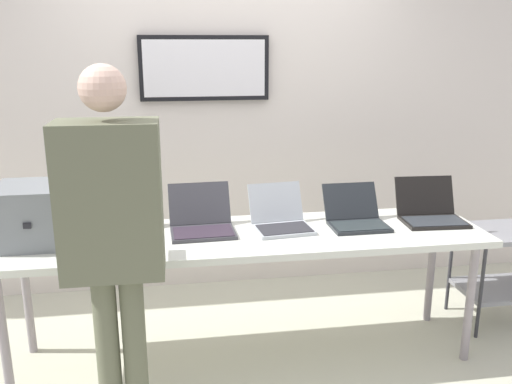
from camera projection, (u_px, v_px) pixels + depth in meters
name	position (u px, v px, depth m)	size (l,w,h in m)	color
ground	(246.00, 358.00, 3.39)	(8.00, 8.00, 0.04)	beige
back_wall	(224.00, 107.00, 4.09)	(8.00, 0.11, 2.80)	silver
workbench	(245.00, 243.00, 3.19)	(2.83, 0.70, 0.80)	silver
equipment_box	(36.00, 214.00, 3.00)	(0.41, 0.40, 0.33)	gray
laptop_station_0	(123.00, 225.00, 3.15)	(0.34, 0.41, 0.25)	#ACB1B4
laptop_station_1	(202.00, 221.00, 3.22)	(0.38, 0.40, 0.25)	#38383D
laptop_station_2	(281.00, 219.00, 3.27)	(0.37, 0.38, 0.24)	#AEB4BA
laptop_station_3	(356.00, 216.00, 3.32)	(0.34, 0.36, 0.22)	#212528
laptop_station_4	(430.00, 212.00, 3.40)	(0.39, 0.37, 0.25)	black
person	(113.00, 226.00, 2.40)	(0.44, 0.58, 1.79)	#62654D
storage_cart	(502.00, 261.00, 3.70)	(0.56, 0.44, 0.66)	gray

